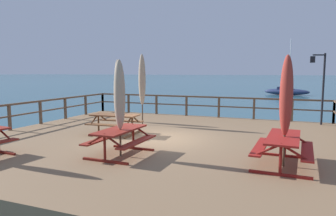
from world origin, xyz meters
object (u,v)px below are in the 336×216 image
object	(u,v)px
picnic_table_front_right	(283,144)
patio_umbrella_tall_mid_right	(118,82)
picnic_table_back_right	(115,120)
sailboat_distant	(286,91)
patio_umbrella_tall_mid_left	(120,95)
patio_umbrella_short_back	(286,96)
patio_umbrella_short_front	(142,80)
lamp_post_hooked	(319,78)
picnic_table_mid_centre	(120,136)

from	to	relation	value
picnic_table_front_right	patio_umbrella_tall_mid_right	xyz separation A→B (m)	(-7.68, 4.83, 1.32)
picnic_table_back_right	sailboat_distant	size ratio (longest dim) A/B	0.24
picnic_table_front_right	patio_umbrella_tall_mid_left	world-z (taller)	patio_umbrella_tall_mid_left
patio_umbrella_short_back	patio_umbrella_short_front	bearing A→B (deg)	144.74
patio_umbrella_tall_mid_right	patio_umbrella_tall_mid_left	size ratio (longest dim) A/B	1.09
lamp_post_hooked	sailboat_distant	bearing A→B (deg)	93.17
patio_umbrella_short_front	patio_umbrella_tall_mid_right	bearing A→B (deg)	159.98
lamp_post_hooked	patio_umbrella_tall_mid_left	bearing A→B (deg)	-125.52
patio_umbrella_tall_mid_left	sailboat_distant	xyz separation A→B (m)	(3.89, 38.75, -2.07)
picnic_table_back_right	lamp_post_hooked	distance (m)	9.15
patio_umbrella_short_front	lamp_post_hooked	xyz separation A→B (m)	(7.37, 2.85, 0.10)
patio_umbrella_short_back	patio_umbrella_tall_mid_left	bearing A→B (deg)	-171.08
lamp_post_hooked	sailboat_distant	xyz separation A→B (m)	(-1.71, 30.91, -2.45)
picnic_table_back_right	patio_umbrella_tall_mid_right	world-z (taller)	patio_umbrella_tall_mid_right
picnic_table_back_right	sailboat_distant	bearing A→B (deg)	81.08
patio_umbrella_tall_mid_left	picnic_table_front_right	bearing A→B (deg)	9.76
patio_umbrella_tall_mid_right	patio_umbrella_short_back	size ratio (longest dim) A/B	1.06
patio_umbrella_tall_mid_left	patio_umbrella_short_back	distance (m)	4.39
picnic_table_back_right	patio_umbrella_tall_mid_left	size ratio (longest dim) A/B	0.69
picnic_table_mid_centre	patio_umbrella_tall_mid_right	bearing A→B (deg)	121.08
picnic_table_front_right	patio_umbrella_tall_mid_right	size ratio (longest dim) A/B	0.74
patio_umbrella_short_front	lamp_post_hooked	distance (m)	7.90
picnic_table_mid_centre	patio_umbrella_tall_mid_left	size ratio (longest dim) A/B	0.71
picnic_table_back_right	sailboat_distant	world-z (taller)	sailboat_distant
patio_umbrella_tall_mid_right	picnic_table_back_right	bearing A→B (deg)	-61.49
picnic_table_mid_centre	patio_umbrella_short_front	size ratio (longest dim) A/B	0.61
sailboat_distant	patio_umbrella_short_back	bearing A→B (deg)	-89.33
patio_umbrella_tall_mid_right	lamp_post_hooked	size ratio (longest dim) A/B	0.93
picnic_table_front_right	patio_umbrella_tall_mid_left	distance (m)	4.53
patio_umbrella_tall_mid_left	sailboat_distant	world-z (taller)	sailboat_distant
patio_umbrella_tall_mid_left	patio_umbrella_short_back	world-z (taller)	patio_umbrella_short_back
patio_umbrella_tall_mid_left	sailboat_distant	size ratio (longest dim) A/B	0.35
picnic_table_front_right	patio_umbrella_tall_mid_left	bearing A→B (deg)	-170.24
picnic_table_front_right	picnic_table_mid_centre	bearing A→B (deg)	-171.38
picnic_table_back_right	patio_umbrella_short_front	xyz separation A→B (m)	(0.01, 2.35, 1.46)
patio_umbrella_tall_mid_right	picnic_table_front_right	bearing A→B (deg)	-32.18
patio_umbrella_tall_mid_left	patio_umbrella_short_back	bearing A→B (deg)	8.92
picnic_table_mid_centre	lamp_post_hooked	world-z (taller)	lamp_post_hooked
sailboat_distant	patio_umbrella_tall_mid_left	bearing A→B (deg)	-95.73
picnic_table_mid_centre	lamp_post_hooked	size ratio (longest dim) A/B	0.60
lamp_post_hooked	patio_umbrella_short_front	bearing A→B (deg)	-158.86
lamp_post_hooked	picnic_table_front_right	bearing A→B (deg)	-100.25
patio_umbrella_tall_mid_left	patio_umbrella_short_back	size ratio (longest dim) A/B	0.97
patio_umbrella_short_back	lamp_post_hooked	distance (m)	7.28
picnic_table_back_right	patio_umbrella_tall_mid_right	size ratio (longest dim) A/B	0.64
picnic_table_mid_centre	patio_umbrella_short_front	bearing A→B (deg)	109.22
patio_umbrella_short_back	picnic_table_mid_centre	bearing A→B (deg)	-172.21
picnic_table_back_right	patio_umbrella_short_front	world-z (taller)	patio_umbrella_short_front
picnic_table_back_right	picnic_table_front_right	bearing A→B (deg)	-17.36
picnic_table_front_right	sailboat_distant	world-z (taller)	sailboat_distant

